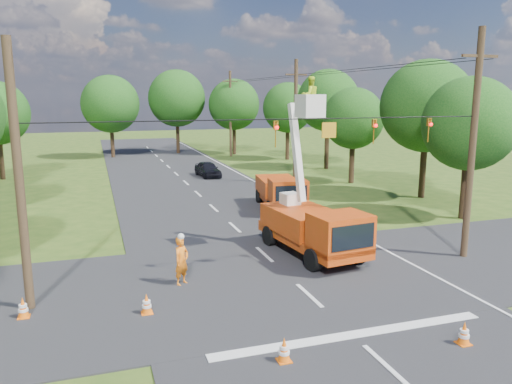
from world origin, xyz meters
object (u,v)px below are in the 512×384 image
object	(u,v)px
second_truck	(281,191)
tree_right_d	(328,101)
bucket_truck	(313,220)
tree_far_a	(110,104)
traffic_cone_6	(261,196)
traffic_cone_4	(147,304)
traffic_cone_2	(287,235)
tree_far_c	(234,105)
tree_right_c	(353,119)
tree_right_b	(427,106)
tree_far_b	(177,98)
ground_worker	(182,261)
tree_right_a	(470,124)
traffic_cone_3	(287,212)
traffic_cone_0	(284,350)
pole_right_far	(230,113)
pole_left	(19,179)
traffic_cone_5	(23,308)
pole_right_mid	(295,121)
tree_right_e	(288,108)
traffic_cone_1	(464,333)

from	to	relation	value
second_truck	tree_right_d	xyz separation A→B (m)	(10.71, 15.39, 5.52)
bucket_truck	tree_far_a	xyz separation A→B (m)	(-7.11, 40.67, 4.52)
traffic_cone_6	tree_far_a	world-z (taller)	tree_far_a
traffic_cone_4	tree_far_a	distance (m)	45.07
traffic_cone_2	tree_far_c	xyz separation A→B (m)	(7.72, 37.30, 5.70)
bucket_truck	tree_far_a	size ratio (longest dim) A/B	0.84
tree_right_c	tree_far_c	bearing A→B (deg)	99.14
tree_right_b	tree_far_b	xyz separation A→B (m)	(-12.00, 33.00, 0.37)
ground_worker	tree_right_a	world-z (taller)	tree_right_a
tree_right_a	ground_worker	bearing A→B (deg)	-163.01
traffic_cone_3	tree_far_c	distance (m)	33.71
tree_far_a	tree_far_b	bearing A→B (deg)	14.04
traffic_cone_0	tree_right_a	size ratio (longest dim) A/B	0.09
pole_right_far	tree_right_d	world-z (taller)	pole_right_far
pole_left	tree_right_c	size ratio (longest dim) A/B	1.15
traffic_cone_5	pole_left	xyz separation A→B (m)	(0.13, 0.75, 4.14)
bucket_truck	tree_far_a	world-z (taller)	tree_far_a
pole_right_mid	tree_far_a	xyz separation A→B (m)	(-13.50, 23.00, 1.08)
tree_far_a	tree_far_c	distance (m)	14.53
ground_worker	traffic_cone_4	distance (m)	2.83
tree_right_e	tree_far_b	world-z (taller)	tree_far_b
ground_worker	tree_right_a	distance (m)	19.06
ground_worker	bucket_truck	bearing A→B (deg)	-24.18
pole_right_mid	tree_right_d	xyz separation A→B (m)	(6.30, 7.00, 1.57)
tree_right_a	tree_right_e	size ratio (longest dim) A/B	0.96
tree_right_b	traffic_cone_5	bearing A→B (deg)	-152.64
bucket_truck	tree_right_d	distance (m)	28.19
traffic_cone_4	traffic_cone_6	xyz separation A→B (m)	(9.40, 16.00, 0.00)
tree_right_c	tree_far_a	xyz separation A→B (m)	(-18.20, 24.00, 0.88)
pole_left	traffic_cone_4	bearing A→B (deg)	-24.24
pole_left	traffic_cone_5	bearing A→B (deg)	-99.79
tree_right_e	bucket_truck	bearing A→B (deg)	-109.69
second_truck	tree_right_a	size ratio (longest dim) A/B	0.75
traffic_cone_5	tree_far_b	world-z (taller)	tree_far_b
tree_right_a	tree_right_e	world-z (taller)	tree_right_e
traffic_cone_2	tree_far_a	xyz separation A→B (m)	(-6.78, 38.30, 5.83)
traffic_cone_1	traffic_cone_2	bearing A→B (deg)	95.25
traffic_cone_1	tree_right_a	xyz separation A→B (m)	(10.68, 12.68, 5.20)
traffic_cone_4	pole_right_mid	size ratio (longest dim) A/B	0.07
traffic_cone_0	traffic_cone_3	distance (m)	16.42
tree_right_a	tree_right_e	distance (m)	29.00
traffic_cone_6	tree_right_d	distance (m)	18.03
bucket_truck	tree_right_a	size ratio (longest dim) A/B	0.97
traffic_cone_6	pole_right_mid	xyz separation A→B (m)	(4.85, 5.68, 4.75)
traffic_cone_1	traffic_cone_3	bearing A→B (deg)	87.27
tree_right_c	tree_far_a	distance (m)	30.13
second_truck	tree_right_b	size ratio (longest dim) A/B	0.64
traffic_cone_1	tree_right_b	size ratio (longest dim) A/B	0.07
tree_right_b	tree_far_a	distance (m)	36.89
traffic_cone_3	tree_far_a	distance (m)	35.26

